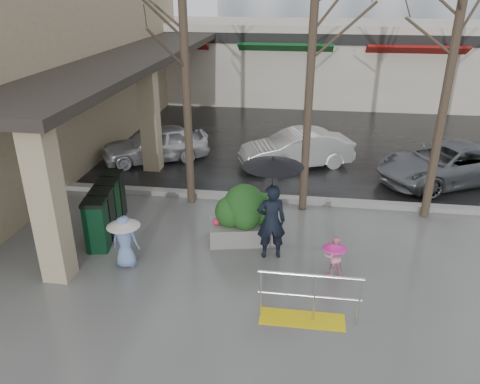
% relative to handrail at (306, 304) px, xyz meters
% --- Properties ---
extents(ground, '(120.00, 120.00, 0.00)m').
position_rel_handrail_xyz_m(ground, '(-1.36, 1.20, -0.38)').
color(ground, '#51514F').
rests_on(ground, ground).
extents(street_asphalt, '(120.00, 36.00, 0.01)m').
position_rel_handrail_xyz_m(street_asphalt, '(-1.36, 23.20, -0.37)').
color(street_asphalt, black).
rests_on(street_asphalt, ground).
extents(curb, '(120.00, 0.30, 0.15)m').
position_rel_handrail_xyz_m(curb, '(-1.36, 5.20, -0.30)').
color(curb, gray).
rests_on(curb, ground).
extents(near_building, '(6.00, 18.00, 8.00)m').
position_rel_handrail_xyz_m(near_building, '(-10.36, 9.20, 3.62)').
color(near_building, tan).
rests_on(near_building, ground).
extents(canopy_slab, '(2.80, 18.00, 0.25)m').
position_rel_handrail_xyz_m(canopy_slab, '(-6.16, 9.20, 3.25)').
color(canopy_slab, '#2D2823').
rests_on(canopy_slab, pillar_front).
extents(pillar_front, '(0.55, 0.55, 3.50)m').
position_rel_handrail_xyz_m(pillar_front, '(-5.26, 0.70, 1.37)').
color(pillar_front, tan).
rests_on(pillar_front, ground).
extents(pillar_back, '(0.55, 0.55, 3.50)m').
position_rel_handrail_xyz_m(pillar_back, '(-5.26, 7.20, 1.37)').
color(pillar_back, tan).
rests_on(pillar_back, ground).
extents(storefront_row, '(34.00, 6.74, 4.00)m').
position_rel_handrail_xyz_m(storefront_row, '(0.64, 19.17, 1.64)').
color(storefront_row, beige).
rests_on(storefront_row, ground).
extents(handrail, '(1.90, 0.50, 1.03)m').
position_rel_handrail_xyz_m(handrail, '(0.00, 0.00, 0.00)').
color(handrail, yellow).
rests_on(handrail, ground).
extents(tree_west, '(3.20, 3.20, 6.80)m').
position_rel_handrail_xyz_m(tree_west, '(-3.36, 4.80, 4.71)').
color(tree_west, '#382B21').
rests_on(tree_west, ground).
extents(tree_midwest, '(3.20, 3.20, 7.00)m').
position_rel_handrail_xyz_m(tree_midwest, '(-0.16, 4.80, 4.86)').
color(tree_midwest, '#382B21').
rests_on(tree_midwest, ground).
extents(tree_mideast, '(3.20, 3.20, 6.50)m').
position_rel_handrail_xyz_m(tree_mideast, '(3.14, 4.80, 4.48)').
color(tree_mideast, '#382B21').
rests_on(tree_mideast, ground).
extents(woman, '(1.34, 1.34, 2.46)m').
position_rel_handrail_xyz_m(woman, '(-0.85, 2.17, 1.07)').
color(woman, black).
rests_on(woman, ground).
extents(child_pink, '(0.52, 0.52, 0.92)m').
position_rel_handrail_xyz_m(child_pink, '(0.56, 1.61, 0.16)').
color(child_pink, pink).
rests_on(child_pink, ground).
extents(child_blue, '(0.74, 0.74, 1.22)m').
position_rel_handrail_xyz_m(child_blue, '(-3.99, 1.33, 0.35)').
color(child_blue, '#6D89C2').
rests_on(child_blue, ground).
extents(planter, '(1.83, 1.17, 1.48)m').
position_rel_handrail_xyz_m(planter, '(-1.53, 2.83, 0.33)').
color(planter, slate).
rests_on(planter, ground).
extents(news_boxes, '(0.86, 2.33, 1.27)m').
position_rel_handrail_xyz_m(news_boxes, '(-5.04, 2.77, 0.26)').
color(news_boxes, '#0B321B').
rests_on(news_boxes, ground).
extents(car_a, '(3.97, 2.97, 1.26)m').
position_rel_handrail_xyz_m(car_a, '(-5.42, 8.02, 0.25)').
color(car_a, '#BBBABF').
rests_on(car_a, ground).
extents(car_b, '(4.04, 2.69, 1.26)m').
position_rel_handrail_xyz_m(car_b, '(-0.47, 8.16, 0.25)').
color(car_b, white).
rests_on(car_b, ground).
extents(car_c, '(4.99, 3.89, 1.26)m').
position_rel_handrail_xyz_m(car_c, '(4.30, 7.42, 0.25)').
color(car_c, slate).
rests_on(car_c, ground).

